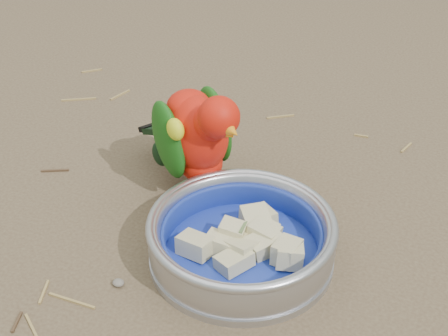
% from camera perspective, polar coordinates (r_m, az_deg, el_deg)
% --- Properties ---
extents(ground, '(60.00, 60.00, 0.00)m').
position_cam_1_polar(ground, '(0.85, 0.49, -9.12)').
color(ground, brown).
extents(food_bowl, '(0.23, 0.23, 0.02)m').
position_cam_1_polar(food_bowl, '(0.87, 1.45, -7.21)').
color(food_bowl, '#B2B2BA').
rests_on(food_bowl, ground).
extents(bowl_wall, '(0.23, 0.23, 0.04)m').
position_cam_1_polar(bowl_wall, '(0.85, 1.48, -5.69)').
color(bowl_wall, '#B2B2BA').
rests_on(bowl_wall, food_bowl).
extents(fruit_wedges, '(0.14, 0.14, 0.03)m').
position_cam_1_polar(fruit_wedges, '(0.86, 1.47, -6.05)').
color(fruit_wedges, beige).
rests_on(fruit_wedges, food_bowl).
extents(lory_parrot, '(0.23, 0.21, 0.17)m').
position_cam_1_polar(lory_parrot, '(0.94, -2.21, 2.08)').
color(lory_parrot, red).
rests_on(lory_parrot, ground).
extents(ground_debris, '(0.90, 0.80, 0.01)m').
position_cam_1_polar(ground_debris, '(0.92, 4.33, -5.40)').
color(ground_debris, '#9D8048').
rests_on(ground_debris, ground).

